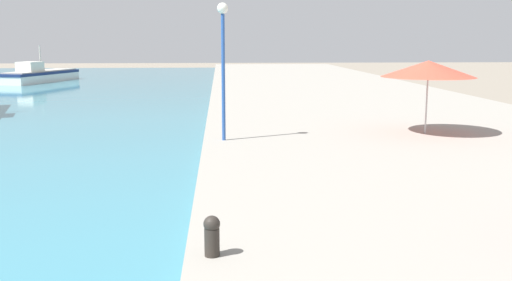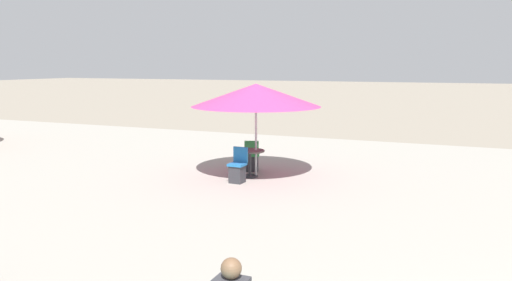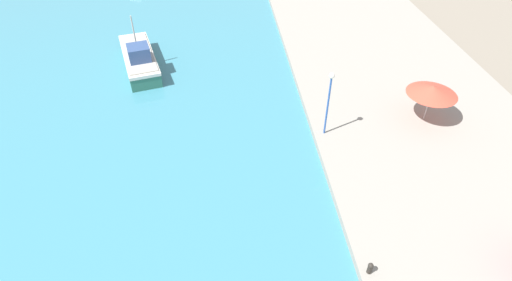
{
  "view_description": "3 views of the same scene",
  "coord_description": "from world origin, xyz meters",
  "px_view_note": "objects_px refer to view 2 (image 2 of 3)",
  "views": [
    {
      "loc": [
        0.59,
        0.02,
        3.85
      ],
      "look_at": [
        1.5,
        14.44,
        1.31
      ],
      "focal_mm": 40.0,
      "sensor_mm": 36.0,
      "label": 1
    },
    {
      "loc": [
        -4.0,
        2.27,
        3.55
      ],
      "look_at": [
        8.3,
        7.42,
        1.51
      ],
      "focal_mm": 35.0,
      "sensor_mm": 36.0,
      "label": 2
    },
    {
      "loc": [
        -5.78,
        -1.44,
        17.08
      ],
      "look_at": [
        -4.0,
        18.0,
        1.11
      ],
      "focal_mm": 28.0,
      "sensor_mm": 36.0,
      "label": 3
    }
  ],
  "objects_px": {
    "cafe_umbrella_pink": "(256,95)",
    "cafe_chair_left": "(238,170)",
    "cafe_chair_right": "(252,160)",
    "cafe_table": "(250,158)"
  },
  "relations": [
    {
      "from": "cafe_umbrella_pink",
      "to": "cafe_chair_left",
      "type": "xyz_separation_m",
      "value": [
        -0.81,
        0.18,
        -1.9
      ]
    },
    {
      "from": "cafe_chair_left",
      "to": "cafe_chair_right",
      "type": "relative_size",
      "value": 1.0
    },
    {
      "from": "cafe_umbrella_pink",
      "to": "cafe_table",
      "type": "distance_m",
      "value": 1.7
    },
    {
      "from": "cafe_chair_left",
      "to": "cafe_chair_right",
      "type": "height_order",
      "value": "same"
    },
    {
      "from": "cafe_umbrella_pink",
      "to": "cafe_chair_right",
      "type": "bearing_deg",
      "value": 31.97
    },
    {
      "from": "cafe_umbrella_pink",
      "to": "cafe_chair_right",
      "type": "xyz_separation_m",
      "value": [
        0.59,
        0.37,
        -1.9
      ]
    },
    {
      "from": "cafe_table",
      "to": "cafe_chair_right",
      "type": "bearing_deg",
      "value": 18.43
    },
    {
      "from": "cafe_table",
      "to": "cafe_chair_left",
      "type": "xyz_separation_m",
      "value": [
        -0.72,
        0.03,
        -0.21
      ]
    },
    {
      "from": "cafe_chair_left",
      "to": "cafe_chair_right",
      "type": "distance_m",
      "value": 1.42
    },
    {
      "from": "cafe_umbrella_pink",
      "to": "cafe_chair_left",
      "type": "relative_size",
      "value": 3.83
    }
  ]
}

